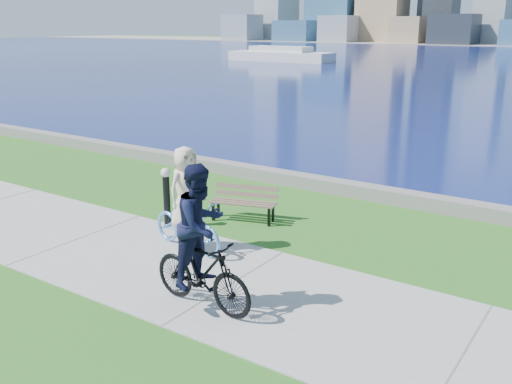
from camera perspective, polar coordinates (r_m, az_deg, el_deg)
ground at (r=10.18m, az=-2.58°, el=-9.28°), size 320.00×320.00×0.00m
concrete_path at (r=10.18m, az=-2.59°, el=-9.23°), size 80.00×3.50×0.02m
seawall at (r=15.21m, az=11.46°, el=-0.05°), size 90.00×0.50×0.35m
ferry_near at (r=70.59m, az=2.48°, el=13.52°), size 13.02×3.72×1.77m
park_bench at (r=13.24m, az=-1.19°, el=-0.80°), size 1.63×0.96×0.80m
bollard_lamp at (r=12.87m, az=-8.94°, el=-0.13°), size 0.22×0.22×1.37m
cyclist_woman at (r=11.49m, az=-6.92°, el=-1.98°), size 0.98×2.02×2.12m
cyclist_man at (r=9.03m, az=-5.50°, el=-5.75°), size 0.78×2.01×2.39m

